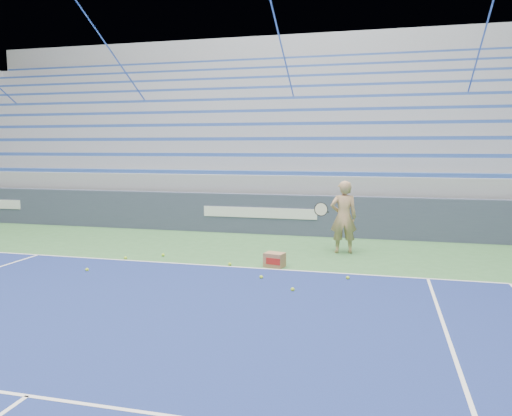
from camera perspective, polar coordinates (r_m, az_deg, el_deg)
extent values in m
cube|color=white|center=(10.18, -4.87, -6.57)|extent=(10.97, 0.05, 0.00)
cube|color=white|center=(5.58, -24.66, -18.93)|extent=(8.23, 0.05, 0.00)
cube|color=#394056|center=(13.86, 0.51, -0.66)|extent=(30.00, 0.30, 1.10)
cube|color=white|center=(13.70, 0.35, -0.54)|extent=(3.20, 0.02, 0.28)
cube|color=#979A9F|center=(18.28, 3.88, 1.18)|extent=(30.00, 8.50, 1.10)
cube|color=#979A9F|center=(18.22, 3.90, 3.68)|extent=(30.00, 8.50, 0.50)
cube|color=#2B4B9B|center=(14.41, 1.15, 4.04)|extent=(29.60, 0.42, 0.11)
cube|color=#979A9F|center=(18.62, 4.15, 5.29)|extent=(30.00, 7.65, 0.50)
cube|color=#2B4B9B|center=(15.22, 1.88, 6.08)|extent=(29.60, 0.42, 0.11)
cube|color=#979A9F|center=(19.03, 4.39, 6.83)|extent=(30.00, 6.80, 0.50)
cube|color=#2B4B9B|center=(16.06, 2.54, 7.91)|extent=(29.60, 0.42, 0.11)
cube|color=#979A9F|center=(19.45, 4.62, 8.30)|extent=(30.00, 5.95, 0.50)
cube|color=#2B4B9B|center=(16.90, 3.14, 9.55)|extent=(29.60, 0.42, 0.11)
cube|color=#979A9F|center=(19.89, 4.84, 9.71)|extent=(30.00, 5.10, 0.50)
cube|color=#2B4B9B|center=(17.77, 3.69, 11.04)|extent=(29.60, 0.42, 0.11)
cube|color=#979A9F|center=(20.34, 5.06, 11.06)|extent=(30.00, 4.25, 0.50)
cube|color=#2B4B9B|center=(18.64, 4.19, 12.38)|extent=(29.60, 0.42, 0.11)
cube|color=#979A9F|center=(20.80, 5.26, 12.35)|extent=(30.00, 3.40, 0.50)
cube|color=#2B4B9B|center=(19.53, 4.65, 13.61)|extent=(29.60, 0.42, 0.11)
cube|color=#979A9F|center=(21.27, 5.46, 13.58)|extent=(30.00, 2.55, 0.50)
cube|color=#2B4B9B|center=(20.42, 5.07, 14.72)|extent=(29.60, 0.42, 0.11)
cube|color=#979A9F|center=(21.75, 5.65, 14.76)|extent=(30.00, 1.70, 0.50)
cube|color=#2B4B9B|center=(21.33, 5.47, 15.75)|extent=(29.60, 0.42, 0.11)
cube|color=#979A9F|center=(22.23, 5.84, 15.89)|extent=(30.00, 0.85, 0.50)
cube|color=#2B4B9B|center=(22.23, 5.83, 16.68)|extent=(29.60, 0.42, 0.11)
cube|color=#979A9F|center=(22.72, 6.04, 10.11)|extent=(31.00, 0.40, 7.30)
cylinder|color=#3357B5|center=(23.62, -26.71, 11.61)|extent=(0.05, 8.53, 5.04)
cylinder|color=#3357B5|center=(20.27, -13.41, 13.04)|extent=(0.05, 8.53, 5.04)
cylinder|color=#3357B5|center=(18.32, 3.99, 13.88)|extent=(0.05, 8.53, 5.04)
cylinder|color=#3357B5|center=(18.24, 23.42, 13.36)|extent=(0.05, 8.53, 5.04)
imported|color=tan|center=(11.43, 9.97, -1.02)|extent=(0.67, 0.51, 1.65)
cylinder|color=black|center=(11.19, 8.10, -0.50)|extent=(0.12, 0.27, 0.08)
cylinder|color=beige|center=(10.91, 7.43, -0.15)|extent=(0.29, 0.16, 0.28)
torus|color=black|center=(10.91, 7.43, -0.15)|extent=(0.31, 0.18, 0.30)
cube|color=#9D704C|center=(10.07, 2.14, -5.94)|extent=(0.44, 0.37, 0.29)
cube|color=#B21E19|center=(9.93, 1.95, -6.13)|extent=(0.30, 0.08, 0.13)
sphere|color=#BAE62F|center=(11.21, -10.58, -5.29)|extent=(0.07, 0.07, 0.07)
sphere|color=#BAE62F|center=(9.18, 0.60, -7.91)|extent=(0.07, 0.07, 0.07)
sphere|color=#BAE62F|center=(11.09, -14.69, -5.54)|extent=(0.07, 0.07, 0.07)
sphere|color=#BAE62F|center=(10.19, -3.01, -6.42)|extent=(0.07, 0.07, 0.07)
sphere|color=#BAE62F|center=(8.44, 4.21, -9.28)|extent=(0.07, 0.07, 0.07)
sphere|color=#BAE62F|center=(9.29, 10.45, -7.86)|extent=(0.07, 0.07, 0.07)
sphere|color=#BAE62F|center=(10.26, -18.75, -6.69)|extent=(0.07, 0.07, 0.07)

